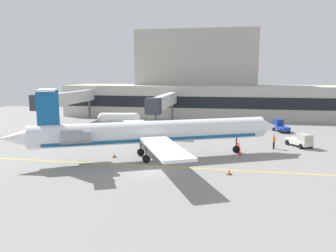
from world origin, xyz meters
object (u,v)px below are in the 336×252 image
baggage_tug (280,126)px  fuel_tank (119,118)px  pushback_tractor (301,141)px  marshaller (274,142)px  regional_jet (151,132)px  belt_loader (107,132)px

baggage_tug → fuel_tank: size_ratio=0.48×
pushback_tractor → fuel_tank: bearing=154.5°
pushback_tractor → baggage_tug: bearing=94.2°
fuel_tank → marshaller: size_ratio=4.32×
baggage_tug → regional_jet: bearing=-128.9°
baggage_tug → marshaller: bearing=-101.4°
belt_loader → marshaller: belt_loader is taller
fuel_tank → marshaller: (27.48, -16.68, -0.36)m
baggage_tug → fuel_tank: fuel_tank is taller
baggage_tug → fuel_tank: bearing=175.3°
belt_loader → pushback_tractor: bearing=-3.0°
baggage_tug → belt_loader: 29.90m
regional_jet → belt_loader: 15.22m
regional_jet → pushback_tractor: regional_jet is taller
belt_loader → marshaller: (24.98, -3.28, -0.01)m
regional_jet → belt_loader: bearing=131.0°
pushback_tractor → belt_loader: 28.80m
fuel_tank → baggage_tug: bearing=-4.7°
baggage_tug → belt_loader: bearing=-158.6°
belt_loader → baggage_tug: bearing=21.4°
regional_jet → fuel_tank: 27.75m
regional_jet → marshaller: bearing=28.2°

